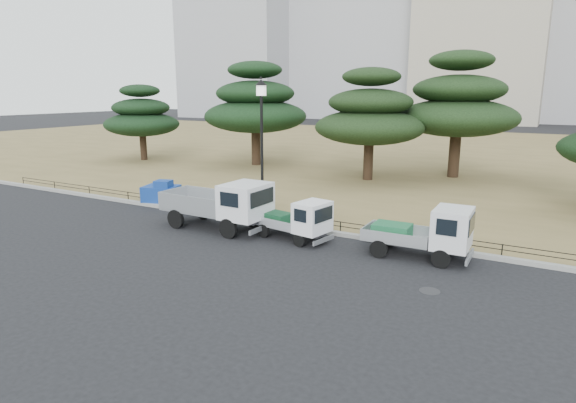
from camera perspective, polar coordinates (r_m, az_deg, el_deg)
The scene contains 14 objects.
ground at distance 18.12m, azimuth -3.11°, elevation -5.24°, with size 220.00×220.00×0.00m, color black.
lawn at distance 46.39m, azimuth 17.65°, elevation 5.39°, with size 120.00×56.00×0.15m, color olive.
curb at distance 20.24m, azimuth 0.83°, elevation -3.04°, with size 120.00×0.25×0.16m, color gray.
truck_large at distance 20.10m, azimuth -7.94°, elevation -0.13°, with size 4.79×2.04×2.07m.
truck_kei_front at distance 18.56m, azimuth 1.04°, elevation -2.19°, with size 3.24×1.82×1.62m.
truck_kei_rear at distance 17.16m, azimuth 15.94°, elevation -3.54°, with size 3.58×1.61×1.86m.
street_lamp at distance 20.69m, azimuth -3.14°, elevation 8.89°, with size 0.54×0.54×5.99m.
pipe_fence at distance 20.28m, azimuth 1.04°, elevation -1.96°, with size 38.00×0.04×0.40m.
tarp_pile at distance 25.39m, azimuth -14.76°, elevation 1.03°, with size 1.99×1.68×1.14m.
manhole at distance 14.72m, azimuth 16.44°, elevation -10.14°, with size 0.60×0.60×0.01m, color #2D2D30.
pine_west_far at distance 41.33m, azimuth -16.98°, elevation 9.58°, with size 6.01×6.01×6.07m.
pine_west_near at distance 36.88m, azimuth -3.89°, elevation 11.24°, with size 7.71×7.71×7.71m.
pine_center_left at distance 30.77m, azimuth 9.68°, elevation 9.97°, with size 6.85×6.85×6.96m.
pine_center_right at distance 33.15m, azimuth 19.52°, elevation 10.73°, with size 7.58×7.58×8.04m.
Camera 1 is at (9.28, -14.52, 5.63)m, focal length 30.00 mm.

